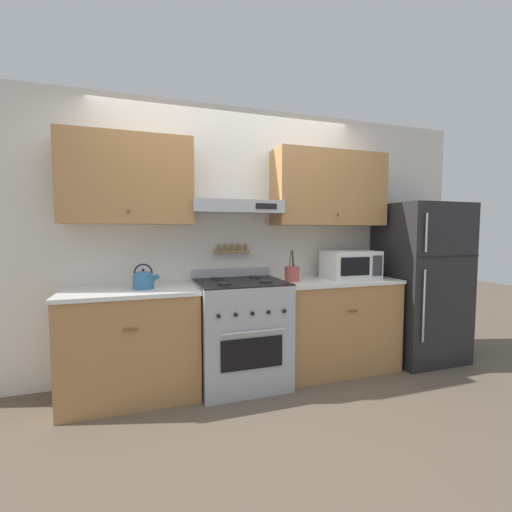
{
  "coord_description": "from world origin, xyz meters",
  "views": [
    {
      "loc": [
        -0.81,
        -2.61,
        1.36
      ],
      "look_at": [
        0.14,
        0.26,
        1.14
      ],
      "focal_mm": 24.0,
      "sensor_mm": 36.0,
      "label": 1
    }
  ],
  "objects": [
    {
      "name": "refrigerator",
      "position": [
        1.98,
        0.27,
        0.82
      ],
      "size": [
        0.78,
        0.71,
        1.65
      ],
      "color": "#232326",
      "rests_on": "ground_plane"
    },
    {
      "name": "counter_right",
      "position": [
        0.97,
        0.32,
        0.45
      ],
      "size": [
        1.18,
        0.64,
        0.89
      ],
      "color": "#AD7A47",
      "rests_on": "ground_plane"
    },
    {
      "name": "stove_range",
      "position": [
        0.0,
        0.28,
        0.46
      ],
      "size": [
        0.76,
        0.71,
        1.0
      ],
      "color": "#ADAFB5",
      "rests_on": "ground_plane"
    },
    {
      "name": "counter_left",
      "position": [
        -0.92,
        0.32,
        0.45
      ],
      "size": [
        1.07,
        0.64,
        0.89
      ],
      "color": "#AD7A47",
      "rests_on": "ground_plane"
    },
    {
      "name": "microwave",
      "position": [
        1.16,
        0.33,
        1.03
      ],
      "size": [
        0.52,
        0.35,
        0.27
      ],
      "color": "white",
      "rests_on": "counter_right"
    },
    {
      "name": "tea_kettle",
      "position": [
        -0.82,
        0.31,
        0.97
      ],
      "size": [
        0.22,
        0.17,
        0.21
      ],
      "color": "teal",
      "rests_on": "counter_left"
    },
    {
      "name": "utensil_crock",
      "position": [
        0.51,
        0.31,
        0.97
      ],
      "size": [
        0.14,
        0.14,
        0.29
      ],
      "color": "#B24C42",
      "rests_on": "counter_right"
    },
    {
      "name": "ground_plane",
      "position": [
        0.0,
        0.0,
        0.0
      ],
      "size": [
        16.0,
        16.0,
        0.0
      ],
      "primitive_type": "plane",
      "color": "brown"
    },
    {
      "name": "wall_back",
      "position": [
        0.03,
        0.59,
        1.45
      ],
      "size": [
        5.2,
        0.46,
        2.55
      ],
      "color": "silver",
      "rests_on": "ground_plane"
    }
  ]
}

